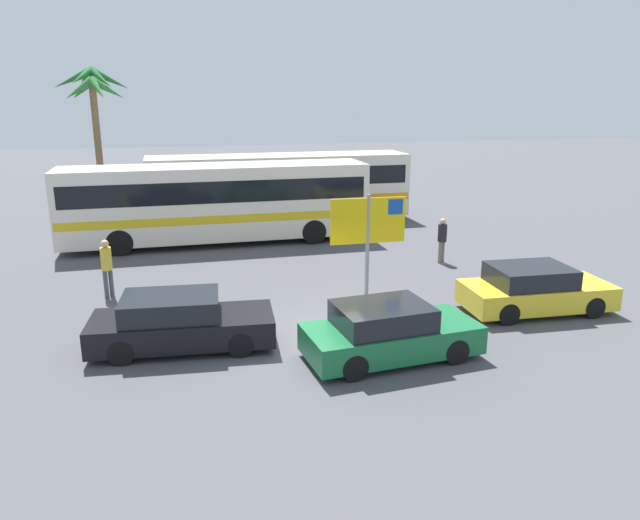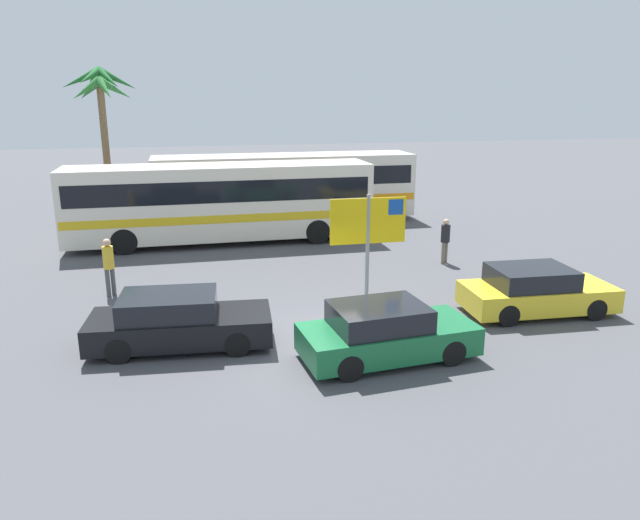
# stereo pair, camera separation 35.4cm
# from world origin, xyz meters

# --- Properties ---
(ground) EXTENTS (120.00, 120.00, 0.00)m
(ground) POSITION_xyz_m (0.00, 0.00, 0.00)
(ground) COLOR #4C4C51
(bus_front_coach) EXTENTS (12.16, 2.56, 3.17)m
(bus_front_coach) POSITION_xyz_m (-1.67, 10.80, 1.78)
(bus_front_coach) COLOR silver
(bus_front_coach) RESTS_ON ground
(bus_rear_coach) EXTENTS (12.16, 2.56, 3.17)m
(bus_rear_coach) POSITION_xyz_m (1.59, 14.33, 1.78)
(bus_rear_coach) COLOR silver
(bus_rear_coach) RESTS_ON ground
(ferry_sign) EXTENTS (2.20, 0.11, 3.20)m
(ferry_sign) POSITION_xyz_m (1.92, 2.27, 2.33)
(ferry_sign) COLOR gray
(ferry_sign) RESTS_ON ground
(car_black) EXTENTS (4.43, 2.09, 1.32)m
(car_black) POSITION_xyz_m (-3.47, 0.34, 0.64)
(car_black) COLOR black
(car_black) RESTS_ON ground
(car_green) EXTENTS (4.12, 2.06, 1.32)m
(car_green) POSITION_xyz_m (1.15, -1.47, 0.63)
(car_green) COLOR #196638
(car_green) RESTS_ON ground
(car_yellow) EXTENTS (4.17, 1.98, 1.32)m
(car_yellow) POSITION_xyz_m (6.18, 0.43, 0.64)
(car_yellow) COLOR yellow
(car_yellow) RESTS_ON ground
(pedestrian_by_bus) EXTENTS (0.32, 0.32, 1.77)m
(pedestrian_by_bus) POSITION_xyz_m (-5.44, 4.67, 1.05)
(pedestrian_by_bus) COLOR #4C4C51
(pedestrian_by_bus) RESTS_ON ground
(pedestrian_crossing_lot) EXTENTS (0.32, 0.32, 1.63)m
(pedestrian_crossing_lot) POSITION_xyz_m (5.89, 5.72, 0.96)
(pedestrian_crossing_lot) COLOR #706656
(pedestrian_crossing_lot) RESTS_ON ground
(palm_tree_seaside) EXTENTS (3.65, 3.57, 7.21)m
(palm_tree_seaside) POSITION_xyz_m (-6.72, 18.32, 5.86)
(palm_tree_seaside) COLOR brown
(palm_tree_seaside) RESTS_ON ground
(palm_tree_inland) EXTENTS (2.83, 3.01, 6.73)m
(palm_tree_inland) POSITION_xyz_m (-6.61, 17.19, 5.26)
(palm_tree_inland) COLOR brown
(palm_tree_inland) RESTS_ON ground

